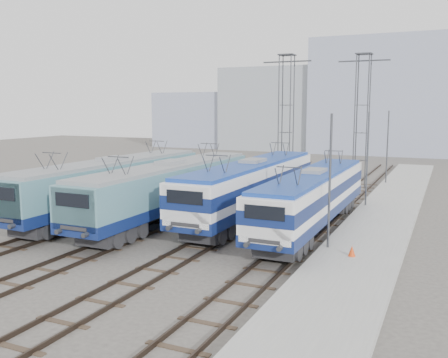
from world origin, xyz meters
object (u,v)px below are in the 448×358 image
at_px(locomotive_center_left, 169,187).
at_px(safety_cone, 352,251).
at_px(mast_rear, 387,149).
at_px(locomotive_far_left, 111,182).
at_px(locomotive_center_right, 252,184).
at_px(mast_mid, 367,161).
at_px(mast_front, 330,185).
at_px(locomotive_far_right, 313,195).
at_px(catenary_tower_east, 362,115).
at_px(catenary_tower_west, 286,115).

bearing_deg(locomotive_center_left, safety_cone, -17.26).
distance_m(locomotive_center_left, mast_rear, 23.91).
bearing_deg(mast_rear, locomotive_far_left, -125.72).
xyz_separation_m(locomotive_center_right, mast_mid, (6.35, 6.35, 1.16)).
bearing_deg(mast_front, locomotive_far_right, 114.45).
bearing_deg(locomotive_far_right, locomotive_center_left, -171.51).
relative_size(locomotive_center_left, catenary_tower_east, 1.53).
height_order(locomotive_center_right, mast_rear, mast_rear).
bearing_deg(mast_front, catenary_tower_east, 95.45).
relative_size(locomotive_far_right, catenary_tower_west, 1.43).
distance_m(catenary_tower_west, mast_mid, 12.16).
distance_m(locomotive_center_right, safety_cone, 10.40).
distance_m(catenary_tower_east, mast_front, 22.32).
bearing_deg(safety_cone, catenary_tower_west, 115.35).
height_order(locomotive_far_left, locomotive_center_right, locomotive_far_left).
relative_size(catenary_tower_west, safety_cone, 23.23).
xyz_separation_m(catenary_tower_east, mast_mid, (2.10, -10.00, -3.14)).
bearing_deg(locomotive_far_right, catenary_tower_west, 112.96).
bearing_deg(locomotive_center_right, mast_mid, 45.01).
height_order(catenary_tower_west, mast_rear, catenary_tower_west).
height_order(locomotive_far_left, catenary_tower_west, catenary_tower_west).
bearing_deg(mast_rear, mast_front, -90.00).
height_order(locomotive_center_right, mast_mid, mast_mid).
height_order(locomotive_center_left, locomotive_center_right, locomotive_center_right).
bearing_deg(locomotive_far_right, locomotive_far_left, -174.00).
bearing_deg(locomotive_far_left, catenary_tower_east, 55.60).
relative_size(locomotive_center_left, mast_front, 2.62).
xyz_separation_m(locomotive_far_right, mast_front, (1.85, -4.07, 1.30)).
bearing_deg(safety_cone, catenary_tower_east, 98.59).
distance_m(mast_mid, safety_cone, 13.47).
bearing_deg(safety_cone, locomotive_far_right, 122.16).
height_order(locomotive_far_right, mast_rear, mast_rear).
bearing_deg(safety_cone, mast_mid, 96.05).
height_order(locomotive_center_right, mast_front, mast_front).
bearing_deg(locomotive_center_left, locomotive_far_right, 8.49).
xyz_separation_m(locomotive_far_left, safety_cone, (16.74, -3.73, -1.75)).
distance_m(catenary_tower_west, catenary_tower_east, 6.80).
distance_m(catenary_tower_west, mast_front, 22.00).
height_order(locomotive_center_right, locomotive_far_right, locomotive_center_right).
height_order(locomotive_center_left, catenary_tower_east, catenary_tower_east).
relative_size(locomotive_far_left, catenary_tower_east, 1.55).
distance_m(locomotive_far_right, mast_rear, 20.06).
distance_m(locomotive_far_left, mast_mid, 18.01).
xyz_separation_m(locomotive_far_left, mast_mid, (15.35, 9.35, 1.19)).
bearing_deg(mast_mid, locomotive_center_left, -139.48).
bearing_deg(catenary_tower_east, mast_rear, 43.60).
bearing_deg(catenary_tower_east, locomotive_center_left, -114.42).
distance_m(mast_mid, mast_rear, 12.00).
distance_m(locomotive_far_left, locomotive_far_right, 13.57).
xyz_separation_m(mast_front, safety_cone, (1.39, -1.08, -2.94)).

